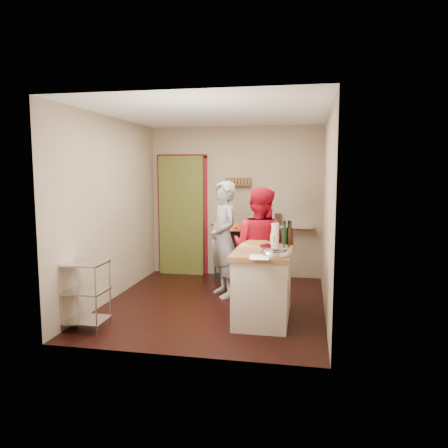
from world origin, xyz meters
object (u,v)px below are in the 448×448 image
(person_red, at_px, (259,247))
(wire_shelving, at_px, (86,292))
(stove, at_px, (235,253))
(person_stripe, at_px, (224,239))
(island, at_px, (264,282))

(person_red, bearing_deg, wire_shelving, 51.61)
(wire_shelving, bearing_deg, stove, 63.15)
(wire_shelving, distance_m, person_stripe, 2.14)
(wire_shelving, relative_size, person_stripe, 0.47)
(stove, relative_size, wire_shelving, 1.26)
(person_stripe, bearing_deg, stove, 147.43)
(island, bearing_deg, wire_shelving, -160.47)
(stove, xyz_separation_m, wire_shelving, (-1.33, -2.62, -0.01))
(person_red, bearing_deg, stove, -49.23)
(person_red, bearing_deg, island, 120.46)
(person_stripe, xyz_separation_m, person_red, (0.57, -0.37, -0.04))
(stove, xyz_separation_m, person_stripe, (0.00, -1.00, 0.40))
(stove, height_order, island, island)
(stove, bearing_deg, person_stripe, -89.86)
(stove, distance_m, island, 2.03)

